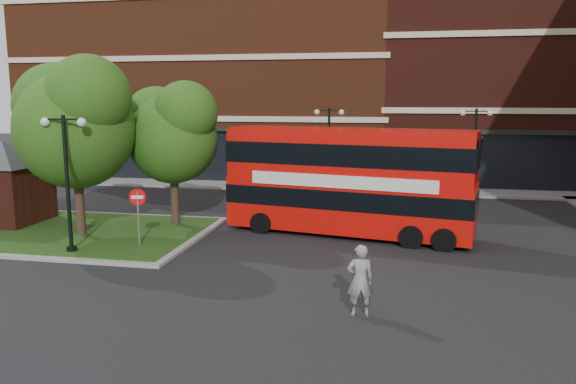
% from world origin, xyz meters
% --- Properties ---
extents(ground, '(120.00, 120.00, 0.00)m').
position_xyz_m(ground, '(0.00, 0.00, 0.00)').
color(ground, black).
rests_on(ground, ground).
extents(pavement_far, '(44.00, 3.00, 0.12)m').
position_xyz_m(pavement_far, '(0.00, 16.50, 0.06)').
color(pavement_far, slate).
rests_on(pavement_far, ground).
extents(terrace_far_left, '(26.00, 12.00, 14.00)m').
position_xyz_m(terrace_far_left, '(-8.00, 24.00, 7.00)').
color(terrace_far_left, '#602C16').
rests_on(terrace_far_left, ground).
extents(terrace_far_right, '(18.00, 12.00, 16.00)m').
position_xyz_m(terrace_far_right, '(14.00, 24.00, 8.00)').
color(terrace_far_right, '#471911').
rests_on(terrace_far_right, ground).
extents(traffic_island, '(12.60, 7.60, 0.15)m').
position_xyz_m(traffic_island, '(-8.00, 3.00, 0.07)').
color(traffic_island, gray).
rests_on(traffic_island, ground).
extents(kiosk, '(6.51, 6.51, 3.60)m').
position_xyz_m(kiosk, '(-11.00, 4.00, 2.32)').
color(kiosk, '#471911').
rests_on(kiosk, traffic_island).
extents(tree_island_west, '(5.40, 4.71, 7.21)m').
position_xyz_m(tree_island_west, '(-6.60, 2.58, 4.79)').
color(tree_island_west, '#2D2116').
rests_on(tree_island_west, ground).
extents(tree_island_east, '(4.46, 3.90, 6.29)m').
position_xyz_m(tree_island_east, '(-3.58, 5.06, 4.24)').
color(tree_island_east, '#2D2116').
rests_on(tree_island_east, ground).
extents(lamp_island, '(1.72, 0.36, 5.00)m').
position_xyz_m(lamp_island, '(-5.50, 0.20, 2.83)').
color(lamp_island, black).
rests_on(lamp_island, ground).
extents(lamp_far_left, '(1.72, 0.36, 5.00)m').
position_xyz_m(lamp_far_left, '(2.00, 14.50, 2.83)').
color(lamp_far_left, black).
rests_on(lamp_far_left, ground).
extents(lamp_far_right, '(1.72, 0.36, 5.00)m').
position_xyz_m(lamp_far_right, '(10.00, 14.50, 2.83)').
color(lamp_far_right, black).
rests_on(lamp_far_right, ground).
extents(bus, '(10.26, 4.15, 3.82)m').
position_xyz_m(bus, '(3.97, 5.13, 2.51)').
color(bus, red).
rests_on(bus, ground).
extents(woman, '(0.77, 0.59, 1.90)m').
position_xyz_m(woman, '(5.08, -3.50, 0.95)').
color(woman, gray).
rests_on(woman, ground).
extents(car_silver, '(3.67, 1.67, 1.22)m').
position_xyz_m(car_silver, '(-2.20, 14.50, 0.61)').
color(car_silver, '#ABAEB2').
rests_on(car_silver, ground).
extents(car_white, '(3.91, 1.62, 1.26)m').
position_xyz_m(car_white, '(6.30, 14.50, 0.63)').
color(car_white, white).
rests_on(car_white, ground).
extents(no_entry_sign, '(0.62, 0.19, 2.27)m').
position_xyz_m(no_entry_sign, '(-3.50, 1.50, 1.62)').
color(no_entry_sign, slate).
rests_on(no_entry_sign, ground).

